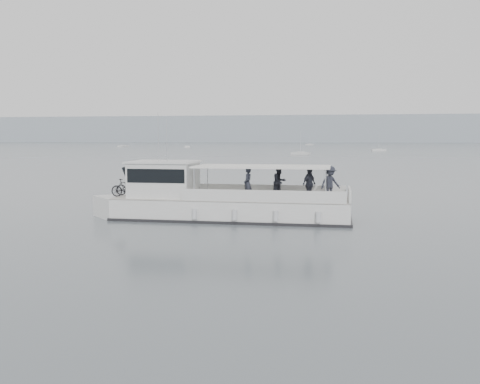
# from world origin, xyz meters

# --- Properties ---
(ground) EXTENTS (1400.00, 1400.00, 0.00)m
(ground) POSITION_xyz_m (0.00, 0.00, 0.00)
(ground) COLOR #515C60
(ground) RESTS_ON ground
(headland) EXTENTS (1400.00, 90.00, 28.00)m
(headland) POSITION_xyz_m (0.00, 560.00, 14.00)
(headland) COLOR #939EA8
(headland) RESTS_ON ground
(tour_boat) EXTENTS (15.34, 4.00, 6.42)m
(tour_boat) POSITION_xyz_m (-6.30, -3.68, 1.05)
(tour_boat) COLOR silver
(tour_boat) RESTS_ON ground
(moored_fleet) EXTENTS (379.86, 270.26, 9.38)m
(moored_fleet) POSITION_xyz_m (-62.45, 181.88, 0.36)
(moored_fleet) COLOR silver
(moored_fleet) RESTS_ON ground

